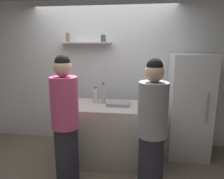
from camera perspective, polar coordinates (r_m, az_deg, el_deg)
ground_plane at (r=3.21m, az=-5.87°, el=-22.72°), size 5.28×5.28×0.00m
back_wall_assembly at (r=3.89m, az=-2.06°, el=4.37°), size 4.80×0.32×2.60m
refrigerator at (r=3.64m, az=20.27°, el=-4.33°), size 0.63×0.65×1.69m
counter at (r=3.36m, az=-0.00°, el=-11.89°), size 1.54×0.72×0.92m
baking_pan at (r=3.21m, az=1.73°, el=-3.90°), size 0.34×0.24×0.05m
utensil_holder at (r=3.34m, az=10.31°, el=-2.85°), size 0.12×0.12×0.21m
wine_bottle_pale_glass at (r=3.29m, az=-2.36°, el=-1.70°), size 0.07×0.07×0.33m
wine_bottle_dark_glass at (r=2.89m, az=7.84°, el=-3.68°), size 0.07×0.07×0.34m
water_bottle_plastic at (r=3.34m, az=-4.49°, el=-1.67°), size 0.09×0.09×0.26m
person_grey_hoodie at (r=2.51m, az=10.88°, el=-11.34°), size 0.34×0.34×1.69m
person_pink_top at (r=2.72m, az=-12.63°, el=-9.13°), size 0.34×0.34×1.72m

